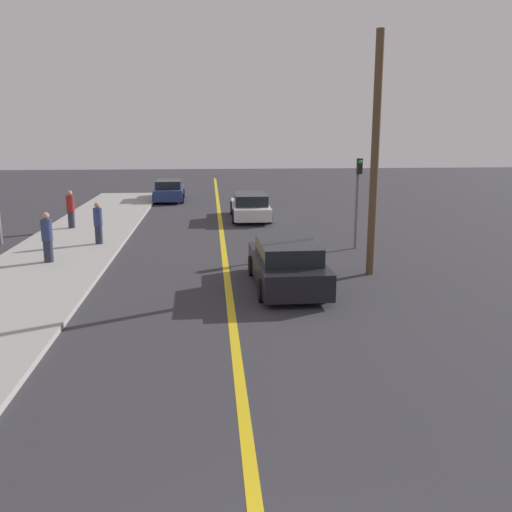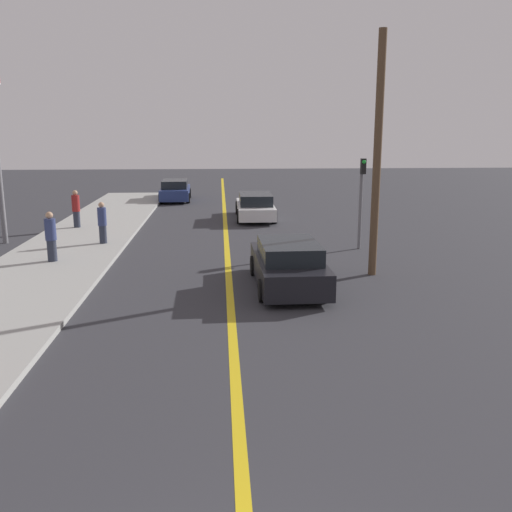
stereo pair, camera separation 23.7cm
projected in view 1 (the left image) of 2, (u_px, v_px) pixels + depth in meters
road_center_line at (223, 247)px, 21.60m from camera, size 0.20×60.00×0.01m
sidewalk_left at (67, 249)px, 20.93m from camera, size 3.89×35.58×0.14m
car_near_right_lane at (287, 265)px, 16.03m from camera, size 1.98×4.44×1.34m
car_ahead_center at (250, 206)px, 28.09m from camera, size 1.91×4.74×1.27m
car_far_distant at (169, 191)px, 35.07m from camera, size 1.92×4.31×1.29m
pedestrian_mid_group at (47, 237)px, 18.40m from camera, size 0.36×0.36×1.63m
pedestrian_far_standing at (98, 223)px, 21.32m from camera, size 0.32×0.32×1.56m
pedestrian_by_sign at (71, 209)px, 24.72m from camera, size 0.34×0.34×1.63m
traffic_light at (358, 193)px, 20.82m from camera, size 0.18×0.40×3.33m
utility_pole at (375, 157)px, 16.81m from camera, size 0.24×0.24×7.15m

